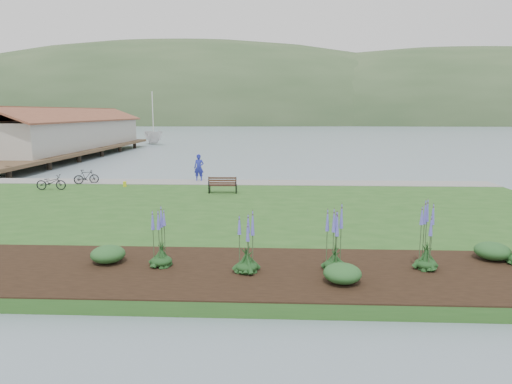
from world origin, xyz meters
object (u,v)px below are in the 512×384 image
(park_bench, at_px, (223,185))
(bicycle_a, at_px, (51,182))
(sailboat, at_px, (154,144))
(person, at_px, (199,165))

(park_bench, relative_size, bicycle_a, 0.92)
(bicycle_a, bearing_deg, sailboat, 4.16)
(bicycle_a, xyz_separation_m, sailboat, (-5.71, 43.85, -0.85))
(person, distance_m, sailboat, 42.28)
(person, distance_m, bicycle_a, 9.01)
(park_bench, height_order, bicycle_a, park_bench)
(person, height_order, bicycle_a, person)
(park_bench, xyz_separation_m, person, (-2.11, 4.53, 0.56))
(park_bench, xyz_separation_m, sailboat, (-15.91, 44.47, -0.89))
(park_bench, relative_size, person, 0.76)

